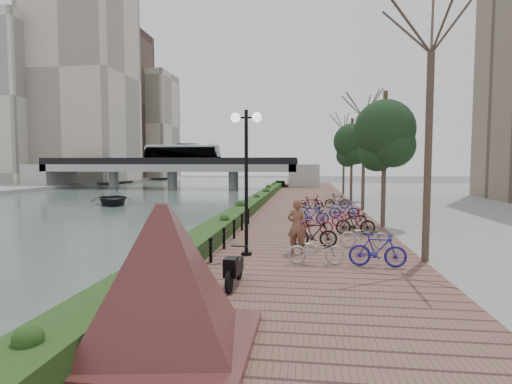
% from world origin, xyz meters
% --- Properties ---
extents(ground, '(220.00, 220.00, 0.00)m').
position_xyz_m(ground, '(0.00, 0.00, 0.00)').
color(ground, '#59595B').
rests_on(ground, ground).
extents(river_water, '(30.00, 130.00, 0.02)m').
position_xyz_m(river_water, '(-15.00, 25.00, 0.01)').
color(river_water, '#4B5D58').
rests_on(river_water, ground).
extents(promenade, '(8.00, 75.00, 0.50)m').
position_xyz_m(promenade, '(4.00, 17.50, 0.25)').
color(promenade, brown).
rests_on(promenade, ground).
extents(hedge, '(1.10, 56.00, 0.60)m').
position_xyz_m(hedge, '(0.60, 20.00, 0.80)').
color(hedge, '#183513').
rests_on(hedge, promenade).
extents(chain_fence, '(0.10, 14.10, 0.70)m').
position_xyz_m(chain_fence, '(1.40, 2.00, 0.85)').
color(chain_fence, black).
rests_on(chain_fence, promenade).
extents(granite_monument, '(4.53, 4.53, 2.39)m').
position_xyz_m(granite_monument, '(2.00, -4.68, 1.71)').
color(granite_monument, '#49211F').
rests_on(granite_monument, promenade).
extents(lamppost, '(1.02, 0.32, 4.79)m').
position_xyz_m(lamppost, '(2.34, 2.15, 3.96)').
color(lamppost, black).
rests_on(lamppost, promenade).
extents(motorcycle, '(0.50, 1.47, 0.91)m').
position_xyz_m(motorcycle, '(2.54, -1.22, 0.96)').
color(motorcycle, black).
rests_on(motorcycle, promenade).
extents(pedestrian, '(0.75, 0.56, 1.85)m').
position_xyz_m(pedestrian, '(4.00, 2.61, 1.43)').
color(pedestrian, brown).
rests_on(pedestrian, promenade).
extents(bicycle_parking, '(2.40, 17.32, 1.00)m').
position_xyz_m(bicycle_parking, '(5.49, 8.97, 0.97)').
color(bicycle_parking, '#A4A5A9').
rests_on(bicycle_parking, promenade).
extents(street_trees, '(3.20, 37.12, 6.80)m').
position_xyz_m(street_trees, '(8.00, 12.68, 3.69)').
color(street_trees, '#3E2E24').
rests_on(street_trees, promenade).
extents(bridge, '(36.00, 10.77, 6.50)m').
position_xyz_m(bridge, '(-14.67, 45.00, 3.37)').
color(bridge, '#A3A49F').
rests_on(bridge, ground).
extents(boat, '(5.48, 5.99, 1.01)m').
position_xyz_m(boat, '(-12.32, 21.67, 0.53)').
color(boat, black).
rests_on(boat, river_water).
extents(far_buildings, '(35.00, 38.00, 38.00)m').
position_xyz_m(far_buildings, '(-41.66, 65.91, 16.12)').
color(far_buildings, '#BDAE9E').
rests_on(far_buildings, far_bank).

